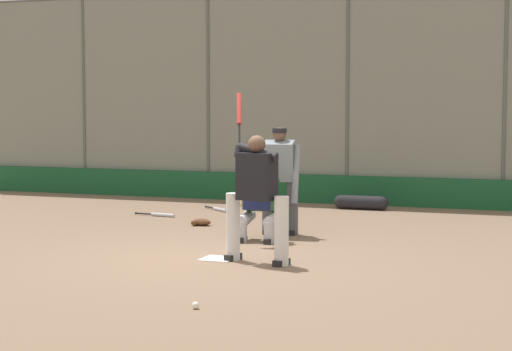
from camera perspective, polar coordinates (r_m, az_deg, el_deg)
The scene contains 13 objects.
ground_plane at distance 11.45m, azimuth -2.54°, elevation -5.60°, with size 160.00×160.00×0.00m, color #7A604C.
home_plate_marker at distance 11.45m, azimuth -2.54°, elevation -5.57°, with size 0.43×0.43×0.01m, color white.
backstop_fence at distance 17.97m, azimuth 6.13°, elevation 5.69°, with size 19.02×0.08×4.58m.
padding_wall at distance 17.95m, azimuth 5.99°, elevation -0.96°, with size 18.56×0.18×0.59m, color #19512D.
bleachers_beyond at distance 19.71m, azimuth 15.55°, elevation -0.36°, with size 13.26×1.95×1.16m.
batter_at_plate at distance 11.07m, azimuth 0.03°, elevation -1.21°, with size 0.94×0.79×2.22m.
catcher_behind_plate at distance 12.88m, azimuth 0.19°, elevation -1.57°, with size 0.66×0.77×1.24m.
umpire_home at distance 13.51m, azimuth 1.59°, elevation -0.12°, with size 0.69×0.47×1.70m.
spare_bat_near_backstop at distance 15.95m, azimuth -6.44°, elevation -2.62°, with size 0.86×0.15×0.07m.
spare_bat_by_padding at distance 16.72m, azimuth -2.51°, elevation -2.26°, with size 0.69×0.56×0.07m.
fielding_glove_on_dirt at distance 14.66m, azimuth -3.71°, elevation -3.13°, with size 0.33×0.25×0.12m.
baseball_loose at distance 8.70m, azimuth -4.05°, elevation -8.63°, with size 0.07×0.07×0.07m, color white.
equipment_bag_dugout_side at distance 17.07m, azimuth 7.02°, elevation -1.79°, with size 1.10×0.28×0.28m.
Camera 1 is at (-4.34, 10.40, 2.02)m, focal length 60.00 mm.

